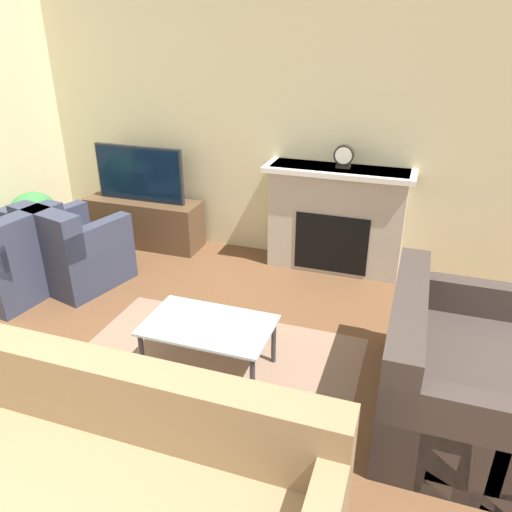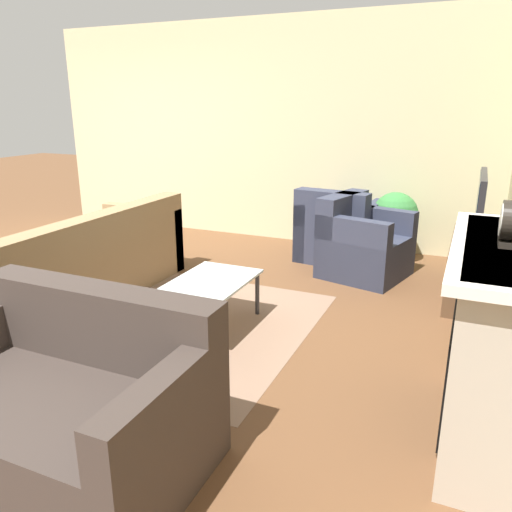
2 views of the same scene
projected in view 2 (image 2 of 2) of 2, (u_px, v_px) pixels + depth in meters
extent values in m
plane|color=brown|center=(19.00, 281.00, 5.00)|extent=(20.00, 20.00, 0.00)
cube|color=beige|center=(313.00, 134.00, 6.04)|extent=(0.06, 7.43, 2.70)
cube|color=#896B56|center=(196.00, 325.00, 3.99)|extent=(2.10, 1.75, 0.00)
cube|color=#B2A899|center=(490.00, 342.00, 2.58)|extent=(1.31, 0.36, 1.05)
cube|color=black|center=(448.00, 367.00, 2.71)|extent=(0.72, 0.01, 0.59)
cube|color=white|center=(498.00, 248.00, 2.45)|extent=(1.43, 0.42, 0.05)
cube|color=brown|center=(472.00, 268.00, 4.57)|extent=(1.30, 0.40, 0.52)
cube|color=#232328|center=(480.00, 208.00, 4.40)|extent=(1.02, 0.05, 0.60)
cube|color=black|center=(477.00, 207.00, 4.41)|extent=(0.98, 0.01, 0.56)
cube|color=#8C704C|center=(70.00, 278.00, 4.44)|extent=(2.35, 0.92, 0.42)
cube|color=#8C704C|center=(97.00, 238.00, 4.18)|extent=(2.35, 0.20, 0.40)
cube|color=#8C704C|center=(143.00, 236.00, 5.38)|extent=(0.14, 0.92, 0.66)
cube|color=#3D332D|center=(59.00, 428.00, 2.40)|extent=(0.88, 1.41, 0.42)
cube|color=#3D332D|center=(99.00, 323.00, 2.58)|extent=(0.20, 1.41, 0.40)
cube|color=#3D332D|center=(169.00, 441.00, 2.12)|extent=(0.88, 0.14, 0.66)
cube|color=#33384C|center=(340.00, 241.00, 5.66)|extent=(0.90, 0.90, 0.42)
cube|color=#33384C|center=(331.00, 210.00, 5.29)|extent=(0.30, 0.82, 0.40)
cube|color=#33384C|center=(369.00, 234.00, 5.46)|extent=(0.81, 0.24, 0.66)
cube|color=#33384C|center=(314.00, 227.00, 5.79)|extent=(0.81, 0.24, 0.66)
cube|color=#33384C|center=(365.00, 256.00, 5.09)|extent=(0.93, 0.93, 0.42)
cube|color=#33384C|center=(343.00, 213.00, 5.13)|extent=(0.79, 0.38, 0.40)
cube|color=#33384C|center=(351.00, 252.00, 4.82)|extent=(0.32, 0.77, 0.66)
cube|color=#33384C|center=(379.00, 238.00, 5.29)|extent=(0.32, 0.77, 0.66)
cylinder|color=#333338|center=(207.00, 285.00, 4.34)|extent=(0.04, 0.04, 0.37)
cylinder|color=#333338|center=(153.00, 322.00, 3.62)|extent=(0.04, 0.04, 0.37)
cylinder|color=#333338|center=(257.00, 293.00, 4.16)|extent=(0.04, 0.04, 0.37)
cylinder|color=#333338|center=(210.00, 333.00, 3.44)|extent=(0.04, 0.04, 0.37)
cube|color=silver|center=(208.00, 283.00, 3.84)|extent=(0.90, 0.55, 0.02)
cylinder|color=beige|center=(392.00, 253.00, 5.58)|extent=(0.28, 0.28, 0.19)
cylinder|color=#4C3823|center=(393.00, 239.00, 5.53)|extent=(0.03, 0.03, 0.15)
sphere|color=#387F3D|center=(395.00, 215.00, 5.45)|extent=(0.50, 0.50, 0.50)
cube|color=#28231E|center=(506.00, 243.00, 2.39)|extent=(0.13, 0.07, 0.03)
cylinder|color=#28231E|center=(509.00, 220.00, 2.36)|extent=(0.19, 0.07, 0.19)
cylinder|color=white|center=(501.00, 220.00, 2.38)|extent=(0.16, 0.00, 0.16)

